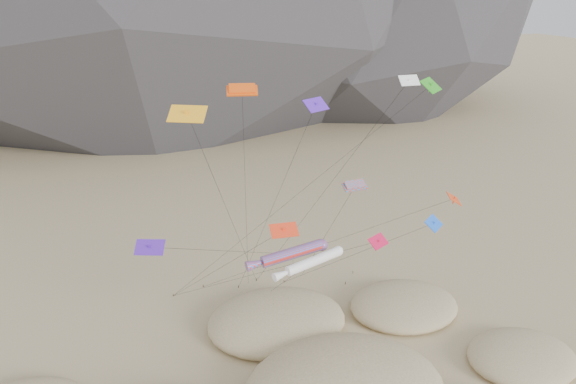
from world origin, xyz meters
The scene contains 6 objects.
kite_stakes centered at (2.36, 24.25, 0.15)m, with size 20.49×7.35×0.30m.
rainbow_tube_kite centered at (-1.27, 9.24, 11.27)m, with size 10.07×16.16×12.07m.
white_tube_kite centered at (-0.11, 7.62, 11.12)m, with size 6.51×15.02×11.79m.
orange_parafoil centered at (-2.86, 16.32, 23.18)m, with size 3.80×9.26×23.93m.
multi_parafoil centered at (5.37, 11.34, 15.46)m, with size 2.18×13.77×16.08m.
delta_kites centered at (3.32, 10.82, 17.78)m, with size 30.22×23.06×24.44m.
Camera 1 is at (-15.40, -28.61, 32.16)m, focal length 35.00 mm.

